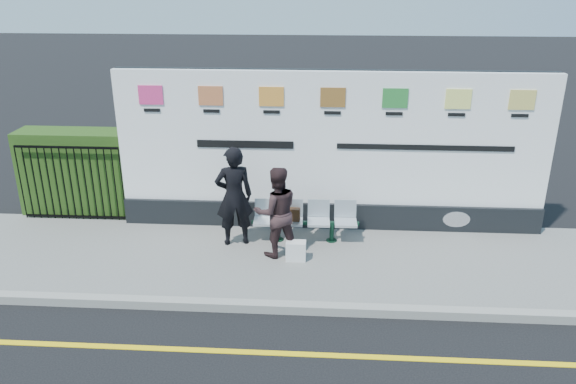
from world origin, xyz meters
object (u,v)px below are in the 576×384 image
object	(u,v)px
bench	(305,230)
woman_right	(276,212)
woman_left	(234,196)
billboard	(331,163)

from	to	relation	value
bench	woman_right	xyz separation A→B (m)	(-0.48, -0.57, 0.61)
bench	woman_left	distance (m)	1.46
billboard	bench	world-z (taller)	billboard
bench	woman_left	bearing A→B (deg)	-173.51
billboard	bench	bearing A→B (deg)	-123.38
woman_left	woman_right	distance (m)	0.89
billboard	woman_left	bearing A→B (deg)	-153.47
billboard	woman_left	xyz separation A→B (m)	(-1.71, -0.85, -0.38)
bench	woman_left	xyz separation A→B (m)	(-1.26, -0.17, 0.72)
billboard	woman_left	distance (m)	1.95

